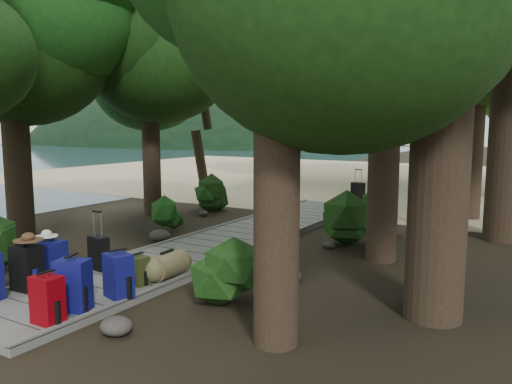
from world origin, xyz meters
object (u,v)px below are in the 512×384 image
Objects in this scene: suitcase_on_boardwalk at (99,253)px; kayak at (283,184)px; sun_lounger at (461,195)px; backpack_right_b at (73,283)px; backpack_left_b at (26,266)px; backpack_left_c at (54,258)px; backpack_right_a at (47,297)px; backpack_right_d at (138,269)px; duffel_right_khaki at (167,265)px; backpack_right_c at (118,273)px; lone_suitcase_on_sand at (358,193)px.

suitcase_on_boardwalk is 13.11m from kayak.
backpack_right_b is at bearing -85.12° from sun_lounger.
kayak is 1.36× the size of sun_lounger.
backpack_left_b reaches higher than backpack_left_c.
backpack_right_a is 1.34× the size of backpack_right_d.
duffel_right_khaki is at bearing -57.74° from kayak.
backpack_right_a is 0.24× the size of kayak.
kayak is at bearing -171.80° from sun_lounger.
backpack_left_c is 0.99× the size of backpack_right_c.
backpack_right_b is at bearing -69.56° from lone_suitcase_on_sand.
duffel_right_khaki is at bearing 26.27° from backpack_left_c.
backpack_left_c is 0.92× the size of backpack_right_b.
backpack_right_c is 1.23× the size of suitcase_on_boardwalk.
sun_lounger is (4.23, 12.88, -0.15)m from backpack_left_b.
backpack_right_b is at bearing -78.06° from backpack_right_d.
backpack_right_a is at bearing -46.68° from backpack_left_c.
backpack_right_c is at bearing -22.89° from suitcase_on_boardwalk.
backpack_right_c is at bearing 59.11° from backpack_right_b.
backpack_right_d is 0.86× the size of suitcase_on_boardwalk.
lone_suitcase_on_sand is (-0.29, 11.13, -0.12)m from backpack_right_c.
lone_suitcase_on_sand is at bearing 93.02° from suitcase_on_boardwalk.
backpack_right_d is 12.17m from sun_lounger.
suitcase_on_boardwalk is 0.85× the size of lone_suitcase_on_sand.
suitcase_on_boardwalk is (-1.36, 0.84, -0.07)m from backpack_right_c.
backpack_right_a is at bearing -100.01° from backpack_right_b.
backpack_right_a is at bearing -47.91° from suitcase_on_boardwalk.
backpack_right_b is (1.31, -0.20, 0.01)m from backpack_left_b.
backpack_right_b reaches higher than lone_suitcase_on_sand.
backpack_right_b is at bearing -83.54° from backpack_right_c.
backpack_right_c is at bearing -9.96° from backpack_left_c.
kayak is at bearing 117.84° from backpack_right_d.
sun_lounger reaches higher than backpack_right_d.
suitcase_on_boardwalk reaches higher than kayak.
backpack_left_c is (-0.11, 0.56, -0.03)m from backpack_left_b.
backpack_left_c is at bearing -149.78° from backpack_right_d.
backpack_right_d is 13.68m from kayak.
sun_lounger is (2.84, 13.55, -0.11)m from backpack_right_a.
backpack_right_d is 0.24× the size of sun_lounger.
backpack_right_b is (-0.08, 0.47, 0.05)m from backpack_right_a.
backpack_right_c is 1.10m from duffel_right_khaki.
kayak is at bearing 112.65° from suitcase_on_boardwalk.
backpack_right_c reaches higher than backpack_left_c.
backpack_left_b is 0.99× the size of backpack_right_b.
kayak is (-4.34, 14.27, -0.35)m from backpack_right_b.
duffel_right_khaki is 10.05m from lone_suitcase_on_sand.
backpack_left_c reaches higher than lone_suitcase_on_sand.
backpack_right_c is 12.70m from sun_lounger.
duffel_right_khaki is (1.53, 1.02, -0.15)m from backpack_left_c.
backpack_right_d is (-0.14, 1.75, -0.09)m from backpack_right_a.
lone_suitcase_on_sand is (1.14, 11.63, -0.14)m from backpack_left_b.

